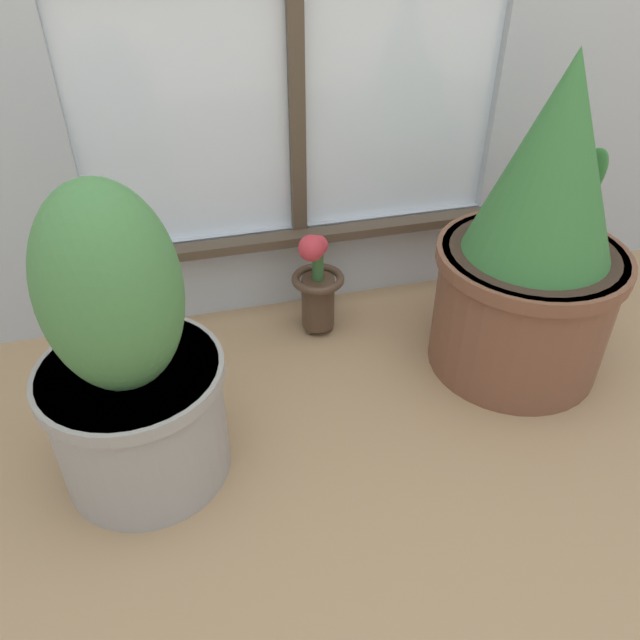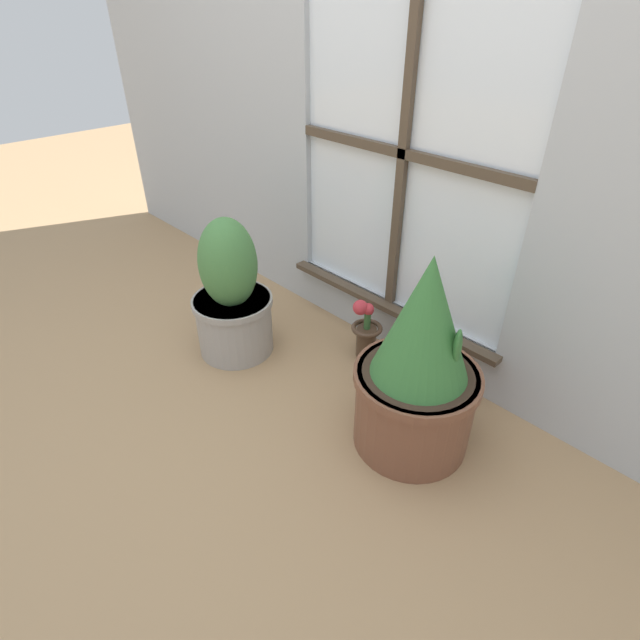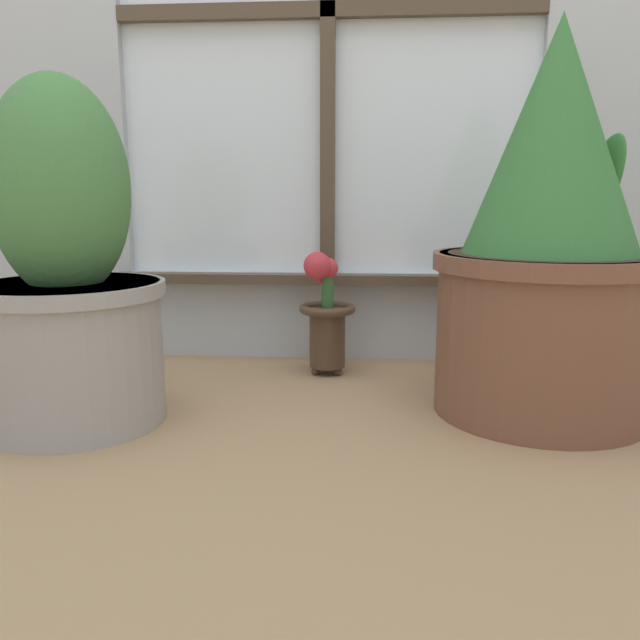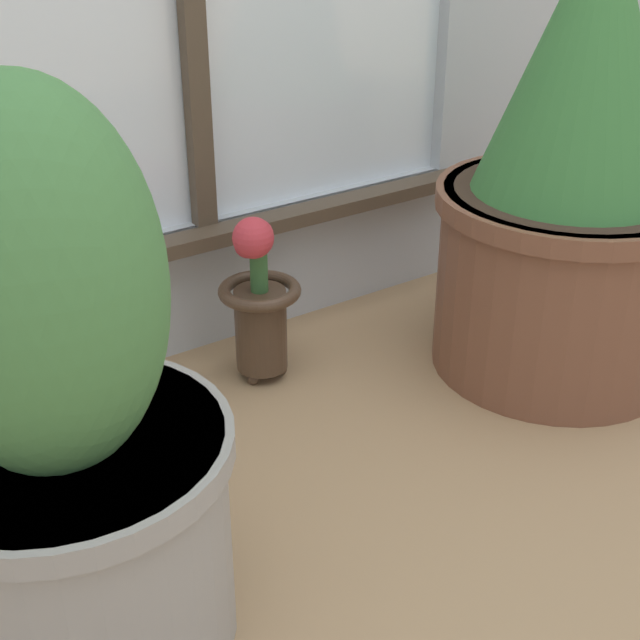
% 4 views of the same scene
% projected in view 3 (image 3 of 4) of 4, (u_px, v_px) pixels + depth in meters
% --- Properties ---
extents(ground_plane, '(10.00, 10.00, 0.00)m').
position_uv_depth(ground_plane, '(303.00, 457.00, 1.00)').
color(ground_plane, tan).
extents(potted_plant_left, '(0.34, 0.34, 0.62)m').
position_uv_depth(potted_plant_left, '(67.00, 282.00, 1.11)').
color(potted_plant_left, '#9E9993').
rests_on(potted_plant_left, ground_plane).
extents(potted_plant_right, '(0.42, 0.42, 0.73)m').
position_uv_depth(potted_plant_right, '(548.00, 246.00, 1.15)').
color(potted_plant_right, brown).
rests_on(potted_plant_right, ground_plane).
extents(flower_vase, '(0.13, 0.13, 0.29)m').
position_uv_depth(flower_vase, '(326.00, 315.00, 1.45)').
color(flower_vase, '#473323').
rests_on(flower_vase, ground_plane).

